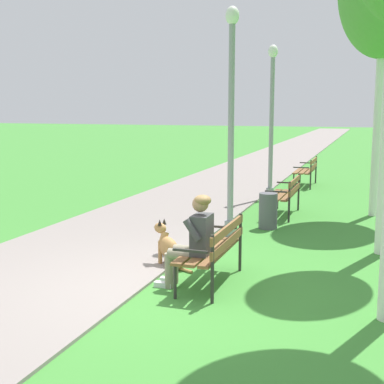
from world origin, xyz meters
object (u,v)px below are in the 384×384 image
object	(u,v)px
dog_shepherd	(171,250)
lamp_post_mid	(271,121)
park_bench_mid	(286,192)
lamp_post_near	(231,121)
park_bench_near	(214,247)
park_bench_far	(307,169)
litter_bin	(268,211)
person_seated_on_near_bench	(194,238)

from	to	relation	value
dog_shepherd	lamp_post_mid	xyz separation A→B (m)	(0.25, 6.37, 1.75)
park_bench_mid	lamp_post_near	bearing A→B (deg)	-106.07
park_bench_near	park_bench_far	bearing A→B (deg)	89.76
dog_shepherd	park_bench_mid	bearing A→B (deg)	77.52
litter_bin	dog_shepherd	bearing A→B (deg)	-105.79
park_bench_far	litter_bin	xyz separation A→B (m)	(-0.01, -6.02, -0.16)
park_bench_near	litter_bin	size ratio (longest dim) A/B	2.14
person_seated_on_near_bench	lamp_post_mid	size ratio (longest dim) A/B	0.32
lamp_post_near	dog_shepherd	bearing A→B (deg)	-98.59
dog_shepherd	lamp_post_mid	world-z (taller)	lamp_post_mid
park_bench_near	lamp_post_near	distance (m)	3.14
park_bench_mid	litter_bin	distance (m)	1.39
lamp_post_near	litter_bin	distance (m)	2.04
park_bench_near	park_bench_mid	xyz separation A→B (m)	(0.15, 4.91, 0.00)
lamp_post_mid	park_bench_far	bearing A→B (deg)	77.03
park_bench_mid	dog_shepherd	world-z (taller)	park_bench_mid
park_bench_far	lamp_post_near	bearing A→B (deg)	-94.47
park_bench_mid	dog_shepherd	bearing A→B (deg)	-102.48
park_bench_far	park_bench_near	bearing A→B (deg)	-90.24
person_seated_on_near_bench	litter_bin	xyz separation A→B (m)	(0.24, 3.78, -0.33)
park_bench_mid	lamp_post_mid	size ratio (longest dim) A/B	0.39
park_bench_far	lamp_post_near	size ratio (longest dim) A/B	0.37
park_bench_near	person_seated_on_near_bench	size ratio (longest dim) A/B	1.20
park_bench_near	park_bench_mid	bearing A→B (deg)	88.24
dog_shepherd	lamp_post_near	xyz separation A→B (m)	(0.32, 2.14, 1.85)
park_bench_mid	person_seated_on_near_bench	bearing A→B (deg)	-93.97
lamp_post_mid	park_bench_near	bearing A→B (deg)	-85.24
park_bench_far	lamp_post_near	distance (m)	7.10
park_bench_far	lamp_post_near	xyz separation A→B (m)	(-0.54, -6.90, 1.60)
lamp_post_near	park_bench_mid	bearing A→B (deg)	73.93
person_seated_on_near_bench	lamp_post_near	distance (m)	3.25
park_bench_near	lamp_post_mid	world-z (taller)	lamp_post_mid
person_seated_on_near_bench	litter_bin	distance (m)	3.80
park_bench_mid	litter_bin	size ratio (longest dim) A/B	2.14
person_seated_on_near_bench	lamp_post_mid	bearing A→B (deg)	92.94
park_bench_near	park_bench_far	world-z (taller)	same
park_bench_far	lamp_post_mid	size ratio (longest dim) A/B	0.39
park_bench_near	dog_shepherd	distance (m)	1.00
park_bench_near	lamp_post_near	world-z (taller)	lamp_post_near
lamp_post_near	person_seated_on_near_bench	bearing A→B (deg)	-84.26
park_bench_far	lamp_post_mid	xyz separation A→B (m)	(-0.61, -2.67, 1.50)
park_bench_near	lamp_post_mid	size ratio (longest dim) A/B	0.39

